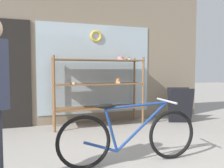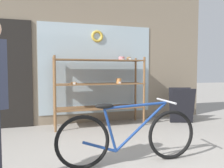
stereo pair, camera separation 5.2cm
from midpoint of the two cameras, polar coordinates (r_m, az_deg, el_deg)
The scene contains 4 objects.
storefront_facade at distance 4.76m, azimuth -6.58°, elevation 10.34°, with size 5.53×0.13×3.47m.
display_case at distance 4.41m, azimuth -2.73°, elevation -0.17°, with size 1.80×0.50×1.41m.
bicycle at distance 2.68m, azimuth 4.97°, elevation -13.40°, with size 1.74×0.46×0.76m.
sandwich_board at distance 4.92m, azimuth 17.99°, elevation -5.31°, with size 0.58×0.51×0.74m.
Camera 2 is at (-0.85, -1.72, 1.12)m, focal length 35.00 mm.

